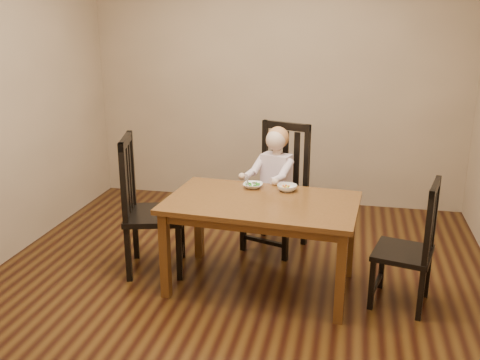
% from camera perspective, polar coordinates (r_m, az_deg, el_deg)
% --- Properties ---
extents(room, '(4.01, 4.01, 2.71)m').
position_cam_1_polar(room, '(3.82, -0.34, 7.37)').
color(room, '#452A0E').
rests_on(room, ground).
extents(dining_table, '(1.45, 0.94, 0.70)m').
position_cam_1_polar(dining_table, '(3.96, 2.31, -3.29)').
color(dining_table, '#4F3312').
rests_on(dining_table, room).
extents(chair_child, '(0.60, 0.58, 1.11)m').
position_cam_1_polar(chair_child, '(4.72, 4.05, -1.01)').
color(chair_child, black).
rests_on(chair_child, room).
extents(chair_left, '(0.57, 0.58, 1.11)m').
position_cam_1_polar(chair_left, '(4.32, -9.84, -2.93)').
color(chair_left, black).
rests_on(chair_left, room).
extents(chair_right, '(0.47, 0.48, 0.94)m').
position_cam_1_polar(chair_right, '(3.95, 17.73, -6.84)').
color(chair_right, black).
rests_on(chair_right, room).
extents(toddler, '(0.44, 0.49, 0.56)m').
position_cam_1_polar(toddler, '(4.63, 3.78, 0.49)').
color(toddler, white).
rests_on(toddler, chair_child).
extents(bowl_peas, '(0.15, 0.15, 0.04)m').
position_cam_1_polar(bowl_peas, '(4.21, 1.39, -0.59)').
color(bowl_peas, white).
rests_on(bowl_peas, dining_table).
extents(bowl_veg, '(0.19, 0.19, 0.05)m').
position_cam_1_polar(bowl_veg, '(4.15, 5.04, -0.84)').
color(bowl_veg, white).
rests_on(bowl_veg, dining_table).
extents(fork, '(0.05, 0.13, 0.05)m').
position_cam_1_polar(fork, '(4.19, 0.79, -0.29)').
color(fork, silver).
rests_on(fork, bowl_peas).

